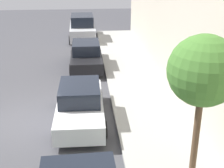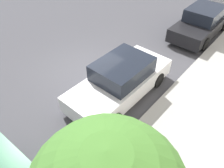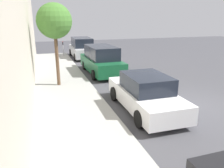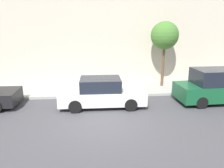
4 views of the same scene
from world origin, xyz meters
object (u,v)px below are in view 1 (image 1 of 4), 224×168
parked_sedan_fourth (86,56)px  parked_suv_fifth (82,28)px  street_tree (203,72)px  parked_sedan_third (80,104)px

parked_sedan_fourth → parked_suv_fifth: bearing=91.6°
parked_sedan_fourth → street_tree: size_ratio=1.04×
parked_sedan_third → parked_sedan_fourth: 6.73m
parked_sedan_third → parked_suv_fifth: parked_suv_fifth is taller
parked_suv_fifth → parked_sedan_fourth: bearing=-88.4°
parked_sedan_third → parked_sedan_fourth: bearing=87.1°
street_tree → parked_sedan_fourth: bearing=104.3°
parked_sedan_third → street_tree: bearing=-53.8°
parked_sedan_third → parked_suv_fifth: 13.71m
parked_sedan_fourth → parked_suv_fifth: (-0.20, 6.99, 0.21)m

